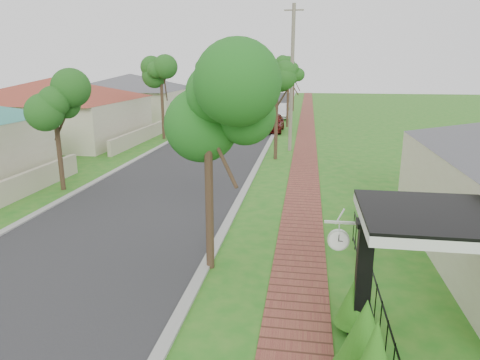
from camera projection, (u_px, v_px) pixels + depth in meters
The scene contains 16 objects.
ground at pixel (166, 292), 10.62m from camera, with size 160.00×160.00×0.00m, color #22731B.
road at pixel (216, 145), 30.14m from camera, with size 7.00×120.00×0.02m, color #28282B.
kerb_right at pixel (267, 146), 29.60m from camera, with size 0.30×120.00×0.10m, color #9E9E99.
kerb_left at pixel (166, 144), 30.69m from camera, with size 0.30×120.00×0.10m, color #9E9E99.
sidewalk at pixel (305, 148), 29.21m from camera, with size 1.50×120.00×0.03m, color brown.
porch_post at pixel (362, 286), 8.69m from camera, with size 0.48×0.48×2.52m.
picket_fence at pixel (371, 288), 9.74m from camera, with size 0.03×8.02×1.00m.
street_trees at pixel (234, 77), 35.47m from camera, with size 10.70×37.65×5.89m.
hedge_row at pixel (364, 341), 7.48m from camera, with size 0.91×3.25×1.91m.
far_house_red at pixel (56, 109), 31.33m from camera, with size 15.56×15.56×4.60m.
far_house_grey at pixel (132, 96), 44.69m from camera, with size 15.56×15.56×4.60m.
parked_car_red at pixel (272, 123), 36.05m from camera, with size 1.79×4.45×1.52m, color #580E0D.
parked_car_white at pixel (280, 111), 44.93m from camera, with size 1.64×4.69×1.55m, color white.
near_tree at pixel (208, 114), 10.82m from camera, with size 2.09×2.09×5.35m.
utility_pole at pixel (292, 79), 27.02m from camera, with size 1.20×0.24×9.09m.
station_clock at pixel (339, 239), 8.93m from camera, with size 0.76×0.13×0.64m.
Camera 1 is at (3.30, -9.12, 5.46)m, focal length 32.00 mm.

